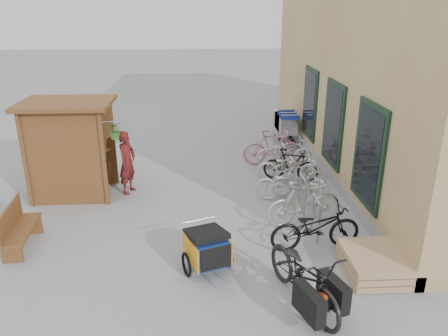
{
  "coord_description": "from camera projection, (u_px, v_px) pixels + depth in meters",
  "views": [
    {
      "loc": [
        -0.08,
        -7.91,
        4.57
      ],
      "look_at": [
        0.5,
        1.5,
        1.0
      ],
      "focal_mm": 35.0,
      "sensor_mm": 36.0,
      "label": 1
    }
  ],
  "objects": [
    {
      "name": "bike_6",
      "position": [
        285.0,
        152.0,
        12.87
      ],
      "size": [
        1.7,
        0.62,
        0.89
      ],
      "primitive_type": "imported",
      "rotation": [
        0.0,
        0.0,
        1.55
      ],
      "color": "silver",
      "rests_on": "ground"
    },
    {
      "name": "shopping_carts",
      "position": [
        285.0,
        122.0,
        15.44
      ],
      "size": [
        0.61,
        1.69,
        1.1
      ],
      "color": "silver",
      "rests_on": "ground"
    },
    {
      "name": "child_trailer",
      "position": [
        207.0,
        247.0,
        7.82
      ],
      "size": [
        0.96,
        1.47,
        0.86
      ],
      "rotation": [
        0.0,
        0.0,
        0.35
      ],
      "color": "#1B4099",
      "rests_on": "ground"
    },
    {
      "name": "bike_5",
      "position": [
        291.0,
        165.0,
        11.84
      ],
      "size": [
        1.56,
        0.85,
        0.91
      ],
      "primitive_type": "imported",
      "rotation": [
        0.0,
        0.0,
        1.27
      ],
      "color": "black",
      "rests_on": "ground"
    },
    {
      "name": "bike_7",
      "position": [
        273.0,
        147.0,
        13.0
      ],
      "size": [
        1.82,
        0.54,
        1.09
      ],
      "primitive_type": "imported",
      "rotation": [
        0.0,
        0.0,
        1.56
      ],
      "color": "pink",
      "rests_on": "ground"
    },
    {
      "name": "ground",
      "position": [
        204.0,
        239.0,
        9.01
      ],
      "size": [
        80.0,
        80.0,
        0.0
      ],
      "primitive_type": "plane",
      "color": "gray"
    },
    {
      "name": "bike_4",
      "position": [
        289.0,
        167.0,
        11.71
      ],
      "size": [
        1.78,
        0.86,
        0.9
      ],
      "primitive_type": "imported",
      "rotation": [
        0.0,
        0.0,
        1.41
      ],
      "color": "silver",
      "rests_on": "ground"
    },
    {
      "name": "pallet_stack",
      "position": [
        373.0,
        264.0,
        7.8
      ],
      "size": [
        1.0,
        1.2,
        0.4
      ],
      "color": "tan",
      "rests_on": "ground"
    },
    {
      "name": "bike_1",
      "position": [
        304.0,
        202.0,
        9.46
      ],
      "size": [
        1.79,
        0.87,
        1.04
      ],
      "primitive_type": "imported",
      "rotation": [
        0.0,
        0.0,
        1.8
      ],
      "color": "silver",
      "rests_on": "ground"
    },
    {
      "name": "bike_3",
      "position": [
        300.0,
        178.0,
        10.96
      ],
      "size": [
        1.61,
        0.82,
        0.93
      ],
      "primitive_type": "imported",
      "rotation": [
        0.0,
        0.0,
        1.83
      ],
      "color": "silver",
      "rests_on": "ground"
    },
    {
      "name": "bike_rack",
      "position": [
        292.0,
        172.0,
        11.2
      ],
      "size": [
        0.05,
        5.35,
        0.86
      ],
      "color": "#A5A8AD",
      "rests_on": "ground"
    },
    {
      "name": "bike_2",
      "position": [
        290.0,
        185.0,
        10.54
      ],
      "size": [
        1.8,
        1.12,
        0.89
      ],
      "primitive_type": "imported",
      "rotation": [
        0.0,
        0.0,
        1.24
      ],
      "color": "silver",
      "rests_on": "ground"
    },
    {
      "name": "bike_0",
      "position": [
        315.0,
        227.0,
        8.51
      ],
      "size": [
        1.87,
        0.83,
        0.95
      ],
      "primitive_type": "imported",
      "rotation": [
        0.0,
        0.0,
        1.68
      ],
      "color": "black",
      "rests_on": "ground"
    },
    {
      "name": "building",
      "position": [
        429.0,
        44.0,
        12.34
      ],
      "size": [
        6.07,
        13.0,
        7.0
      ],
      "color": "tan",
      "rests_on": "ground"
    },
    {
      "name": "bench",
      "position": [
        17.0,
        227.0,
        8.57
      ],
      "size": [
        0.53,
        1.42,
        0.88
      ],
      "rotation": [
        0.0,
        0.0,
        0.08
      ],
      "color": "brown",
      "rests_on": "ground"
    },
    {
      "name": "cargo_bike",
      "position": [
        305.0,
        276.0,
        6.9
      ],
      "size": [
        1.32,
        2.15,
        1.07
      ],
      "rotation": [
        0.0,
        0.0,
        0.33
      ],
      "color": "black",
      "rests_on": "ground"
    },
    {
      "name": "person_kiosk",
      "position": [
        127.0,
        162.0,
        10.99
      ],
      "size": [
        0.58,
        0.7,
        1.63
      ],
      "primitive_type": "imported",
      "rotation": [
        0.0,
        0.0,
        1.19
      ],
      "color": "maroon",
      "rests_on": "ground"
    },
    {
      "name": "kiosk",
      "position": [
        66.0,
        136.0,
        10.58
      ],
      "size": [
        2.49,
        1.65,
        2.4
      ],
      "color": "brown",
      "rests_on": "ground"
    }
  ]
}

